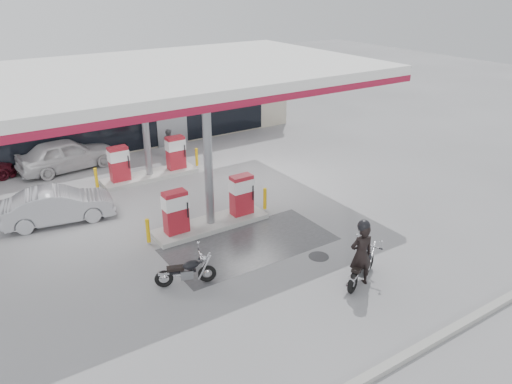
# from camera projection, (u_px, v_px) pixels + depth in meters

# --- Properties ---
(ground) EXTENTS (90.00, 90.00, 0.00)m
(ground) POSITION_uv_depth(u_px,v_px,m) (238.00, 248.00, 17.52)
(ground) COLOR gray
(ground) RESTS_ON ground
(wet_patch) EXTENTS (6.00, 3.00, 0.00)m
(wet_patch) POSITION_uv_depth(u_px,v_px,m) (250.00, 244.00, 17.78)
(wet_patch) COLOR #4C4C4F
(wet_patch) RESTS_ON ground
(drain_cover) EXTENTS (0.70, 0.70, 0.01)m
(drain_cover) POSITION_uv_depth(u_px,v_px,m) (319.00, 257.00, 17.00)
(drain_cover) COLOR #38383A
(drain_cover) RESTS_ON ground
(kerb) EXTENTS (28.00, 0.25, 0.15)m
(kerb) POSITION_uv_depth(u_px,v_px,m) (388.00, 366.00, 12.14)
(kerb) COLOR gray
(kerb) RESTS_ON ground
(store_building) EXTENTS (22.00, 8.22, 4.00)m
(store_building) POSITION_uv_depth(u_px,v_px,m) (94.00, 103.00, 28.92)
(store_building) COLOR beige
(store_building) RESTS_ON ground
(canopy) EXTENTS (16.00, 10.02, 5.51)m
(canopy) POSITION_uv_depth(u_px,v_px,m) (169.00, 75.00, 19.25)
(canopy) COLOR silver
(canopy) RESTS_ON ground
(pump_island_near) EXTENTS (5.14, 1.30, 1.78)m
(pump_island_near) POSITION_uv_depth(u_px,v_px,m) (210.00, 210.00, 18.77)
(pump_island_near) COLOR #9E9E99
(pump_island_near) RESTS_ON ground
(pump_island_far) EXTENTS (5.14, 1.30, 1.78)m
(pump_island_far) POSITION_uv_depth(u_px,v_px,m) (149.00, 163.00, 23.36)
(pump_island_far) COLOR #9E9E99
(pump_island_far) RESTS_ON ground
(main_motorcycle) EXTENTS (1.91, 1.08, 1.05)m
(main_motorcycle) POSITION_uv_depth(u_px,v_px,m) (362.00, 268.00, 15.49)
(main_motorcycle) COLOR black
(main_motorcycle) RESTS_ON ground
(biker_main) EXTENTS (0.86, 0.68, 2.07)m
(biker_main) POSITION_uv_depth(u_px,v_px,m) (361.00, 255.00, 15.11)
(biker_main) COLOR black
(biker_main) RESTS_ON ground
(parked_motorcycle) EXTENTS (1.83, 0.99, 0.98)m
(parked_motorcycle) POSITION_uv_depth(u_px,v_px,m) (187.00, 272.00, 15.33)
(parked_motorcycle) COLOR black
(parked_motorcycle) RESTS_ON ground
(sedan_white) EXTENTS (4.78, 2.28, 1.58)m
(sedan_white) POSITION_uv_depth(u_px,v_px,m) (67.00, 154.00, 24.30)
(sedan_white) COLOR silver
(sedan_white) RESTS_ON ground
(attendant) EXTENTS (0.69, 0.83, 1.56)m
(attendant) POSITION_uv_depth(u_px,v_px,m) (169.00, 143.00, 25.95)
(attendant) COLOR #59595E
(attendant) RESTS_ON ground
(hatchback_silver) EXTENTS (4.30, 2.11, 1.36)m
(hatchback_silver) POSITION_uv_depth(u_px,v_px,m) (58.00, 205.00, 19.17)
(hatchback_silver) COLOR #9E9FA5
(hatchback_silver) RESTS_ON ground
(parked_car_right) EXTENTS (5.08, 3.47, 1.29)m
(parked_car_right) POSITION_uv_depth(u_px,v_px,m) (209.00, 119.00, 30.82)
(parked_car_right) COLOR #5B1A14
(parked_car_right) RESTS_ON ground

